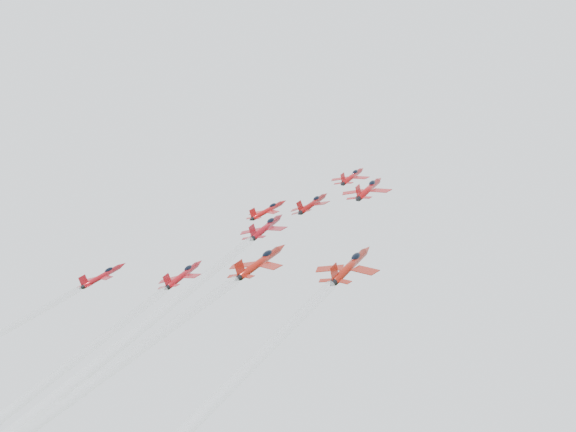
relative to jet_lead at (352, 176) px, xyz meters
The scene contains 5 objects.
jet_lead is the anchor object (origin of this frame).
jet_row2_left 21.90m from the jet_lead, 124.07° to the right, with size 8.46×10.97×6.46m.
jet_row2_center 18.06m from the jet_lead, 89.70° to the right, with size 9.27×12.02×7.08m.
jet_row2_right 16.30m from the jet_lead, 46.46° to the right, with size 10.56×13.69×8.07m.
jet_center 79.53m from the jet_lead, 92.71° to the right, with size 10.15×97.71×52.89m.
Camera 1 is at (73.30, -95.94, 147.85)m, focal length 40.00 mm.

